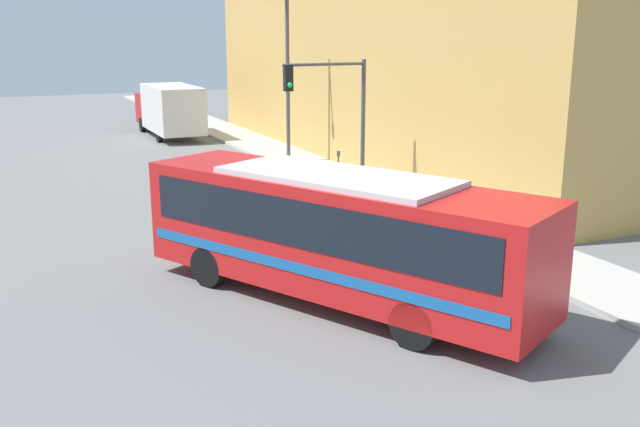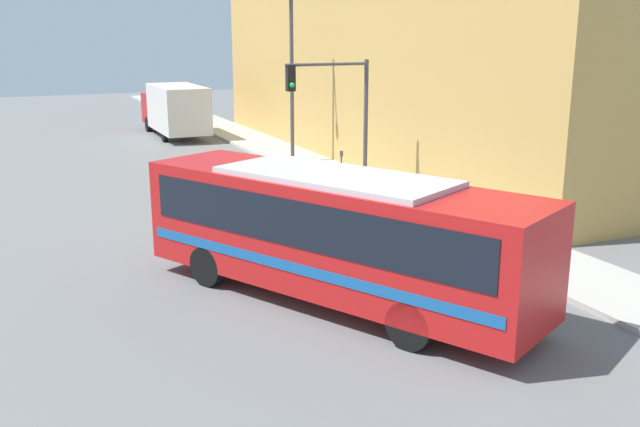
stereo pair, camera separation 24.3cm
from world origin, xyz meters
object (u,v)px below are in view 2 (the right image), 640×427
at_px(fire_hydrant, 458,223).
at_px(street_lamp, 286,65).
at_px(traffic_light_pole, 338,103).
at_px(parking_meter, 341,162).
at_px(delivery_truck, 175,108).
at_px(city_bus, 334,229).

bearing_deg(fire_hydrant, street_lamp, 90.08).
distance_m(fire_hydrant, street_lamp, 14.39).
height_order(traffic_light_pole, street_lamp, street_lamp).
bearing_deg(parking_meter, delivery_truck, 98.92).
xyz_separation_m(city_bus, delivery_truck, (2.88, 28.08, -0.11)).
xyz_separation_m(city_bus, traffic_light_pole, (4.55, 9.27, 1.82)).
relative_size(city_bus, street_lamp, 1.32).
bearing_deg(city_bus, parking_meter, 36.16).
distance_m(city_bus, fire_hydrant, 6.43).
xyz_separation_m(delivery_truck, fire_hydrant, (2.68, -25.10, -1.12)).
distance_m(city_bus, parking_meter, 12.34).
relative_size(city_bus, traffic_light_pole, 2.01).
bearing_deg(street_lamp, traffic_light_pole, -97.48).
relative_size(traffic_light_pole, street_lamp, 0.66).
bearing_deg(traffic_light_pole, street_lamp, 82.52).
bearing_deg(parking_meter, traffic_light_pole, -120.13).
xyz_separation_m(fire_hydrant, traffic_light_pole, (-1.01, 6.29, 3.06)).
bearing_deg(fire_hydrant, traffic_light_pole, 99.09).
xyz_separation_m(traffic_light_pole, parking_meter, (1.01, 1.73, -2.52)).
height_order(city_bus, traffic_light_pole, traffic_light_pole).
distance_m(delivery_truck, traffic_light_pole, 18.99).
bearing_deg(delivery_truck, traffic_light_pole, -84.91).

